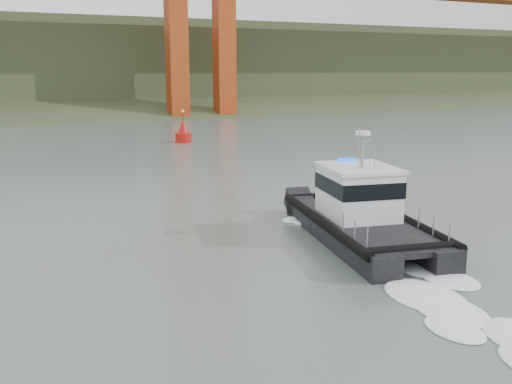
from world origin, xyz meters
TOP-DOWN VIEW (x-y plane):
  - ground at (0.00, 0.00)m, footprint 400.00×400.00m
  - headlands at (0.00, 125.50)m, footprint 500.00×105.36m
  - patrol_boat at (5.99, 7.97)m, footprint 5.93×11.41m
  - nav_buoy at (9.46, 45.83)m, footprint 1.79×1.79m

SIDE VIEW (x-z plane):
  - ground at x=0.00m, z-range 0.00..0.00m
  - nav_buoy at x=9.46m, z-range -0.88..2.84m
  - patrol_boat at x=5.99m, z-range -1.32..3.96m
  - headlands at x=0.00m, z-range -6.52..20.61m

